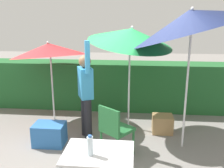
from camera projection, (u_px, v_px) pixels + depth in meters
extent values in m
plane|color=gray|center=(110.00, 148.00, 4.45)|extent=(24.00, 24.00, 0.00)
cube|color=#23602D|center=(119.00, 85.00, 6.28)|extent=(8.00, 0.70, 1.17)
cylinder|color=silver|center=(53.00, 89.00, 5.49)|extent=(0.04, 0.04, 1.44)
cone|color=red|center=(49.00, 50.00, 5.25)|extent=(1.65, 1.64, 0.60)
sphere|color=silver|center=(48.00, 42.00, 5.20)|extent=(0.05, 0.05, 0.05)
cylinder|color=silver|center=(129.00, 87.00, 5.06)|extent=(0.04, 0.04, 1.76)
cone|color=green|center=(131.00, 36.00, 4.80)|extent=(1.71, 1.68, 0.72)
sphere|color=silver|center=(132.00, 27.00, 4.78)|extent=(0.05, 0.05, 0.05)
cylinder|color=silver|center=(186.00, 92.00, 4.24)|extent=(0.04, 0.04, 2.03)
cone|color=#19234C|center=(192.00, 21.00, 3.88)|extent=(2.04, 2.00, 1.05)
sphere|color=silver|center=(192.00, 8.00, 3.79)|extent=(0.05, 0.05, 0.05)
cylinder|color=black|center=(88.00, 121.00, 4.59)|extent=(0.14, 0.14, 0.82)
cylinder|color=black|center=(85.00, 115.00, 4.85)|extent=(0.14, 0.14, 0.82)
cube|color=#338EC6|center=(85.00, 83.00, 4.54)|extent=(0.35, 0.42, 0.56)
sphere|color=#8C6647|center=(85.00, 61.00, 4.44)|extent=(0.22, 0.22, 0.22)
cylinder|color=#338EC6|center=(87.00, 57.00, 4.20)|extent=(0.12, 0.12, 0.56)
cylinder|color=#8C6647|center=(83.00, 81.00, 4.76)|extent=(0.12, 0.12, 0.52)
cylinder|color=#236633|center=(133.00, 142.00, 4.19)|extent=(0.04, 0.04, 0.44)
cylinder|color=#236633|center=(117.00, 135.00, 4.44)|extent=(0.04, 0.04, 0.44)
cylinder|color=#236633|center=(118.00, 151.00, 3.92)|extent=(0.04, 0.04, 0.44)
cylinder|color=#236633|center=(101.00, 143.00, 4.18)|extent=(0.04, 0.04, 0.44)
cube|color=#236633|center=(117.00, 129.00, 4.12)|extent=(0.62, 0.62, 0.05)
cube|color=#236633|center=(109.00, 120.00, 3.92)|extent=(0.37, 0.30, 0.40)
cube|color=#2D6BB7|center=(50.00, 134.00, 4.53)|extent=(0.55, 0.40, 0.40)
cube|color=#9E7A4C|center=(162.00, 124.00, 5.02)|extent=(0.40, 0.35, 0.35)
cylinder|color=#4C4C51|center=(74.00, 168.00, 3.24)|extent=(0.04, 0.04, 0.74)
cube|color=silver|center=(98.00, 153.00, 2.85)|extent=(0.80, 0.60, 0.03)
cylinder|color=silver|center=(90.00, 146.00, 2.76)|extent=(0.07, 0.07, 0.22)
cylinder|color=#2D60B7|center=(90.00, 136.00, 2.73)|extent=(0.04, 0.04, 0.02)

